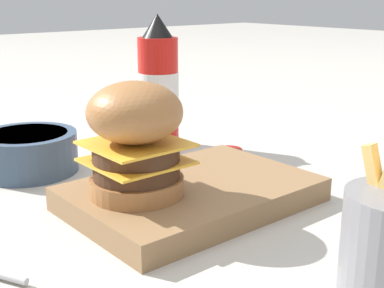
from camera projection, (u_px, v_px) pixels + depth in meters
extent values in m
plane|color=#B7B2A8|center=(265.00, 214.00, 0.64)|extent=(6.00, 6.00, 0.00)
cube|color=olive|center=(192.00, 194.00, 0.67)|extent=(0.29, 0.20, 0.03)
cylinder|color=#9E6638|center=(137.00, 186.00, 0.62)|extent=(0.11, 0.11, 0.02)
cylinder|color=#422819|center=(137.00, 170.00, 0.62)|extent=(0.10, 0.10, 0.02)
cube|color=gold|center=(136.00, 161.00, 0.61)|extent=(0.10, 0.10, 0.00)
cylinder|color=#422819|center=(136.00, 152.00, 0.61)|extent=(0.10, 0.10, 0.02)
cube|color=gold|center=(136.00, 144.00, 0.61)|extent=(0.10, 0.10, 0.00)
ellipsoid|color=#9E6638|center=(135.00, 112.00, 0.60)|extent=(0.11, 0.11, 0.07)
cylinder|color=red|center=(158.00, 93.00, 0.91)|extent=(0.07, 0.07, 0.19)
cylinder|color=silver|center=(159.00, 95.00, 0.91)|extent=(0.07, 0.07, 0.08)
cone|color=black|center=(157.00, 25.00, 0.88)|extent=(0.05, 0.05, 0.04)
cube|color=#E5B760|center=(376.00, 186.00, 0.47)|extent=(0.01, 0.03, 0.08)
cylinder|color=#384C66|center=(28.00, 152.00, 0.79)|extent=(0.15, 0.15, 0.06)
cylinder|color=#CC4C33|center=(26.00, 135.00, 0.78)|extent=(0.12, 0.12, 0.01)
cylinder|color=#9E140F|center=(229.00, 149.00, 0.90)|extent=(0.04, 0.04, 0.00)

